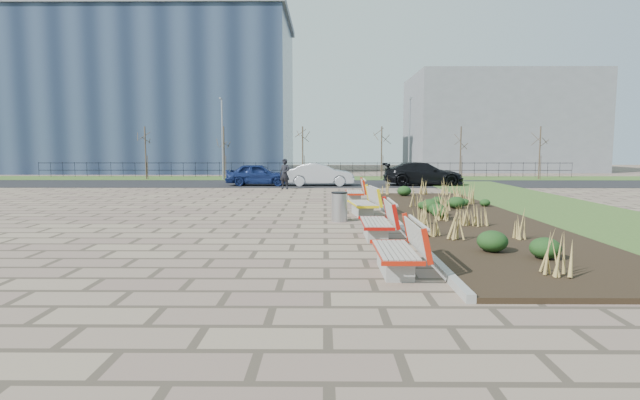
{
  "coord_description": "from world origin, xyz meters",
  "views": [
    {
      "loc": [
        1.61,
        -11.59,
        2.43
      ],
      "look_at": [
        1.5,
        3.0,
        0.9
      ],
      "focal_mm": 28.0,
      "sensor_mm": 36.0,
      "label": 1
    }
  ],
  "objects_px": {
    "litter_bin": "(339,207)",
    "lamp_east": "(409,140)",
    "bench_b": "(375,220)",
    "car_blue": "(259,174)",
    "bench_d": "(354,191)",
    "car_silver": "(320,175)",
    "pedestrian": "(285,174)",
    "car_black": "(423,174)",
    "bench_c": "(362,202)",
    "lamp_west": "(222,140)",
    "bench_a": "(395,247)"
  },
  "relations": [
    {
      "from": "bench_c",
      "to": "car_black",
      "type": "xyz_separation_m",
      "value": [
        5.01,
        14.31,
        0.26
      ]
    },
    {
      "from": "litter_bin",
      "to": "lamp_west",
      "type": "height_order",
      "value": "lamp_west"
    },
    {
      "from": "car_blue",
      "to": "car_silver",
      "type": "xyz_separation_m",
      "value": [
        3.95,
        -0.12,
        0.0
      ]
    },
    {
      "from": "litter_bin",
      "to": "bench_c",
      "type": "bearing_deg",
      "value": 59.51
    },
    {
      "from": "bench_a",
      "to": "car_silver",
      "type": "bearing_deg",
      "value": 93.94
    },
    {
      "from": "car_silver",
      "to": "lamp_west",
      "type": "height_order",
      "value": "lamp_west"
    },
    {
      "from": "bench_d",
      "to": "car_blue",
      "type": "height_order",
      "value": "car_blue"
    },
    {
      "from": "car_blue",
      "to": "bench_a",
      "type": "bearing_deg",
      "value": -164.19
    },
    {
      "from": "pedestrian",
      "to": "lamp_east",
      "type": "distance_m",
      "value": 12.21
    },
    {
      "from": "car_silver",
      "to": "car_black",
      "type": "height_order",
      "value": "car_black"
    },
    {
      "from": "lamp_west",
      "to": "bench_c",
      "type": "bearing_deg",
      "value": -65.49
    },
    {
      "from": "bench_a",
      "to": "bench_d",
      "type": "relative_size",
      "value": 1.0
    },
    {
      "from": "bench_b",
      "to": "car_silver",
      "type": "relative_size",
      "value": 0.49
    },
    {
      "from": "litter_bin",
      "to": "car_silver",
      "type": "height_order",
      "value": "car_silver"
    },
    {
      "from": "bench_b",
      "to": "car_blue",
      "type": "xyz_separation_m",
      "value": [
        -5.56,
        18.63,
        0.22
      ]
    },
    {
      "from": "lamp_west",
      "to": "bench_a",
      "type": "bearing_deg",
      "value": -72.19
    },
    {
      "from": "pedestrian",
      "to": "car_black",
      "type": "height_order",
      "value": "pedestrian"
    },
    {
      "from": "car_blue",
      "to": "bench_c",
      "type": "bearing_deg",
      "value": -156.58
    },
    {
      "from": "bench_c",
      "to": "lamp_east",
      "type": "distance_m",
      "value": 20.52
    },
    {
      "from": "bench_a",
      "to": "bench_d",
      "type": "bearing_deg",
      "value": 89.77
    },
    {
      "from": "lamp_west",
      "to": "litter_bin",
      "type": "bearing_deg",
      "value": -69.04
    },
    {
      "from": "car_silver",
      "to": "pedestrian",
      "type": "bearing_deg",
      "value": 140.11
    },
    {
      "from": "bench_d",
      "to": "car_black",
      "type": "xyz_separation_m",
      "value": [
        5.01,
        9.71,
        0.26
      ]
    },
    {
      "from": "lamp_east",
      "to": "bench_b",
      "type": "bearing_deg",
      "value": -101.62
    },
    {
      "from": "bench_d",
      "to": "car_blue",
      "type": "relative_size",
      "value": 0.51
    },
    {
      "from": "pedestrian",
      "to": "car_blue",
      "type": "bearing_deg",
      "value": 150.25
    },
    {
      "from": "pedestrian",
      "to": "car_blue",
      "type": "relative_size",
      "value": 0.43
    },
    {
      "from": "car_silver",
      "to": "bench_b",
      "type": "bearing_deg",
      "value": -175.35
    },
    {
      "from": "bench_c",
      "to": "litter_bin",
      "type": "height_order",
      "value": "bench_c"
    },
    {
      "from": "litter_bin",
      "to": "lamp_east",
      "type": "height_order",
      "value": "lamp_east"
    },
    {
      "from": "bench_a",
      "to": "pedestrian",
      "type": "xyz_separation_m",
      "value": [
        -3.69,
        19.71,
        0.4
      ]
    },
    {
      "from": "bench_b",
      "to": "lamp_west",
      "type": "relative_size",
      "value": 0.35
    },
    {
      "from": "bench_b",
      "to": "bench_d",
      "type": "distance_m",
      "value": 9.19
    },
    {
      "from": "bench_d",
      "to": "car_silver",
      "type": "distance_m",
      "value": 9.46
    },
    {
      "from": "bench_d",
      "to": "litter_bin",
      "type": "distance_m",
      "value": 6.15
    },
    {
      "from": "pedestrian",
      "to": "lamp_east",
      "type": "bearing_deg",
      "value": 68.48
    },
    {
      "from": "litter_bin",
      "to": "car_silver",
      "type": "distance_m",
      "value": 15.43
    },
    {
      "from": "bench_c",
      "to": "lamp_west",
      "type": "distance_m",
      "value": 21.84
    },
    {
      "from": "bench_c",
      "to": "litter_bin",
      "type": "relative_size",
      "value": 2.2
    },
    {
      "from": "bench_b",
      "to": "litter_bin",
      "type": "xyz_separation_m",
      "value": [
        -0.87,
        3.1,
        -0.02
      ]
    },
    {
      "from": "bench_d",
      "to": "lamp_west",
      "type": "distance_m",
      "value": 17.79
    },
    {
      "from": "litter_bin",
      "to": "lamp_east",
      "type": "xyz_separation_m",
      "value": [
        5.87,
        21.22,
        2.56
      ]
    },
    {
      "from": "pedestrian",
      "to": "car_black",
      "type": "distance_m",
      "value": 9.17
    },
    {
      "from": "bench_c",
      "to": "lamp_east",
      "type": "height_order",
      "value": "lamp_east"
    },
    {
      "from": "bench_c",
      "to": "car_blue",
      "type": "distance_m",
      "value": 15.11
    },
    {
      "from": "car_black",
      "to": "lamp_east",
      "type": "xyz_separation_m",
      "value": [
        -0.01,
        5.42,
        2.28
      ]
    },
    {
      "from": "litter_bin",
      "to": "car_blue",
      "type": "bearing_deg",
      "value": 106.81
    },
    {
      "from": "lamp_east",
      "to": "litter_bin",
      "type": "bearing_deg",
      "value": -105.47
    },
    {
      "from": "car_blue",
      "to": "lamp_east",
      "type": "bearing_deg",
      "value": -59.88
    },
    {
      "from": "litter_bin",
      "to": "lamp_east",
      "type": "distance_m",
      "value": 22.16
    }
  ]
}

